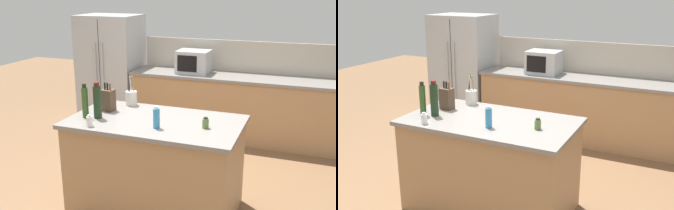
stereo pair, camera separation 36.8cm
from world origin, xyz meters
TOP-DOWN VIEW (x-y plane):
  - ground_plane at (0.00, 0.00)m, footprint 14.00×14.00m
  - back_counter_run at (0.30, 2.20)m, footprint 2.98×0.66m
  - wall_backsplash at (0.30, 2.52)m, footprint 2.94×0.03m
  - kitchen_island at (0.00, 0.00)m, footprint 1.65×0.93m
  - refrigerator at (-1.69, 2.25)m, footprint 0.92×0.75m
  - microwave at (-0.29, 2.20)m, footprint 0.47×0.39m
  - knife_block at (-0.56, 0.11)m, footprint 0.14×0.12m
  - utensil_crock at (-0.43, 0.37)m, footprint 0.12×0.12m
  - wine_bottle at (-0.54, -0.13)m, footprint 0.08×0.08m
  - spice_jar_oregano at (0.51, -0.05)m, footprint 0.06×0.06m
  - salt_shaker at (-0.49, -0.37)m, footprint 0.06×0.06m
  - dish_soap_bottle at (0.10, -0.20)m, footprint 0.06×0.06m
  - olive_oil_bottle at (-0.66, -0.16)m, footprint 0.06×0.06m

SIDE VIEW (x-z plane):
  - ground_plane at x=0.00m, z-range 0.00..0.00m
  - back_counter_run at x=0.30m, z-range 0.00..0.94m
  - kitchen_island at x=0.00m, z-range 0.00..0.94m
  - refrigerator at x=-1.69m, z-range 0.00..1.74m
  - spice_jar_oregano at x=0.51m, z-range 0.94..1.04m
  - salt_shaker at x=-0.49m, z-range 0.94..1.04m
  - utensil_crock at x=-0.43m, z-range 0.86..1.18m
  - dish_soap_bottle at x=0.10m, z-range 0.93..1.14m
  - knife_block at x=-0.56m, z-range 0.91..1.20m
  - olive_oil_bottle at x=-0.66m, z-range 0.93..1.26m
  - microwave at x=-0.29m, z-range 0.94..1.27m
  - wine_bottle at x=-0.54m, z-range 0.93..1.28m
  - wall_backsplash at x=0.30m, z-range 0.94..1.40m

